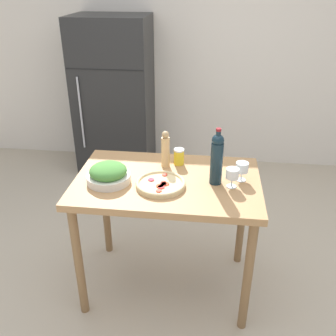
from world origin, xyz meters
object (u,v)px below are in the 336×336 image
at_px(refrigerator, 114,98).
at_px(salad_bowl, 108,174).
at_px(homemade_pizza, 161,184).
at_px(wine_glass_near, 232,174).
at_px(salt_canister, 179,157).
at_px(wine_bottle, 217,158).
at_px(wine_glass_far, 242,168).
at_px(pepper_mill, 165,150).

relative_size(refrigerator, salad_bowl, 6.15).
distance_m(salad_bowl, homemade_pizza, 0.33).
relative_size(wine_glass_near, salad_bowl, 0.45).
bearing_deg(wine_glass_near, salt_canister, 142.54).
xyz_separation_m(refrigerator, wine_glass_near, (1.21, -1.87, 0.13)).
bearing_deg(homemade_pizza, salt_canister, 75.55).
bearing_deg(refrigerator, homemade_pizza, -67.88).
bearing_deg(wine_bottle, refrigerator, 121.25).
bearing_deg(refrigerator, salad_bowl, -76.69).
height_order(salad_bowl, homemade_pizza, salad_bowl).
bearing_deg(salad_bowl, homemade_pizza, -3.56).
relative_size(wine_glass_far, homemade_pizza, 0.40).
relative_size(wine_bottle, salad_bowl, 1.32).
height_order(pepper_mill, salt_canister, pepper_mill).
xyz_separation_m(refrigerator, pepper_mill, (0.77, -1.64, 0.16)).
bearing_deg(wine_glass_far, salad_bowl, -171.84).
distance_m(pepper_mill, salad_bowl, 0.42).
bearing_deg(wine_bottle, wine_glass_near, -19.69).
relative_size(refrigerator, homemade_pizza, 5.51).
relative_size(salad_bowl, salt_canister, 2.47).
bearing_deg(refrigerator, wine_glass_near, -57.04).
bearing_deg(salad_bowl, wine_bottle, 5.60).
bearing_deg(homemade_pizza, pepper_mill, 91.06).
relative_size(salad_bowl, homemade_pizza, 0.90).
xyz_separation_m(wine_bottle, homemade_pizza, (-0.33, -0.09, -0.16)).
bearing_deg(pepper_mill, salt_canister, 24.41).
relative_size(wine_bottle, pepper_mill, 1.44).
xyz_separation_m(refrigerator, wine_glass_far, (1.27, -1.78, 0.13)).
bearing_deg(wine_bottle, wine_glass_far, 18.28).
bearing_deg(refrigerator, wine_bottle, -58.75).
height_order(wine_glass_near, wine_glass_far, same).
bearing_deg(pepper_mill, salad_bowl, -141.61).
xyz_separation_m(salad_bowl, homemade_pizza, (0.33, -0.02, -0.04)).
xyz_separation_m(wine_glass_near, salad_bowl, (-0.76, -0.03, -0.03)).
distance_m(homemade_pizza, salt_canister, 0.33).
relative_size(pepper_mill, salad_bowl, 0.92).
bearing_deg(refrigerator, salt_canister, -61.70).
bearing_deg(salt_canister, refrigerator, 118.30).
bearing_deg(wine_glass_far, wine_glass_near, -124.98).
distance_m(refrigerator, pepper_mill, 1.82).
relative_size(refrigerator, salt_canister, 15.19).
relative_size(wine_bottle, salt_canister, 3.26).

